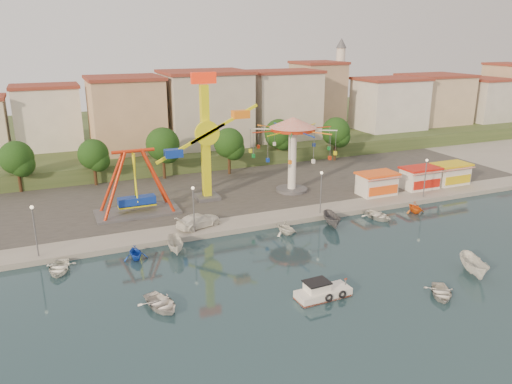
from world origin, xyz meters
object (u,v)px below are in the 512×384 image
wave_swinger (293,138)px  skiff (474,266)px  kamikaze_tower (210,142)px  van (199,220)px  cabin_motorboat (322,293)px  rowboat_a (161,304)px  pirate_ship_ride (135,183)px

wave_swinger → skiff: size_ratio=2.55×
kamikaze_tower → skiff: 34.50m
kamikaze_tower → skiff: (15.96, -29.67, -7.43)m
skiff → van: 28.97m
cabin_motorboat → rowboat_a: size_ratio=1.20×
kamikaze_tower → van: (-4.51, -9.17, -6.94)m
rowboat_a → pirate_ship_ride: bearing=67.5°
skiff → van: size_ratio=0.86×
kamikaze_tower → rowboat_a: 28.18m
kamikaze_tower → cabin_motorboat: bearing=-88.5°
cabin_motorboat → van: size_ratio=0.92×
kamikaze_tower → pirate_ship_ride: bearing=-170.0°
rowboat_a → wave_swinger: bearing=27.3°
cabin_motorboat → skiff: bearing=-9.5°
cabin_motorboat → van: (-5.26, 18.59, 0.92)m
wave_swinger → van: 19.18m
kamikaze_tower → van: kamikaze_tower is taller
kamikaze_tower → cabin_motorboat: 28.86m
van → wave_swinger: bearing=-81.1°
kamikaze_tower → wave_swinger: bearing=-5.3°
rowboat_a → van: bearing=45.6°
kamikaze_tower → van: bearing=-116.2°
cabin_motorboat → van: bearing=103.5°
pirate_ship_ride → skiff: bearing=-47.0°
pirate_ship_ride → kamikaze_tower: bearing=10.0°
wave_swinger → cabin_motorboat: size_ratio=2.36×
van → cabin_motorboat: bearing=177.8°
pirate_ship_ride → van: 9.73m
wave_swinger → skiff: wave_swinger is taller
wave_swinger → skiff: 29.86m
rowboat_a → skiff: size_ratio=0.90×
wave_swinger → cabin_motorboat: wave_swinger is taller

